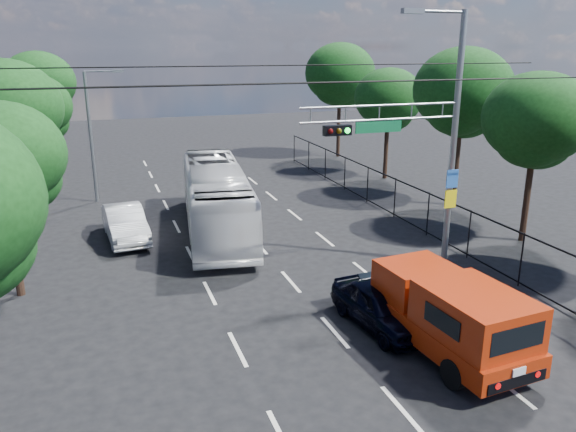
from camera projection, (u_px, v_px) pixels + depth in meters
name	position (u px, v px, depth m)	size (l,w,h in m)	color
ground	(402.00, 410.00, 13.24)	(120.00, 120.00, 0.00)	black
lane_markings	(248.00, 232.00, 25.91)	(6.12, 38.00, 0.01)	beige
signal_mast	(427.00, 132.00, 20.60)	(6.43, 0.39, 9.50)	slate
streetlight_left	(93.00, 130.00, 30.04)	(2.09, 0.22, 7.08)	slate
utility_wires	(283.00, 77.00, 19.14)	(22.00, 5.04, 0.74)	black
fence_right	(414.00, 207.00, 26.33)	(0.06, 34.03, 2.00)	black
tree_right_b	(536.00, 126.00, 23.44)	(4.50, 4.50, 7.31)	black
tree_right_c	(463.00, 97.00, 28.86)	(5.10, 5.10, 8.29)	black
tree_right_d	(388.00, 103.00, 35.33)	(4.32, 4.32, 7.02)	black
tree_right_e	(340.00, 78.00, 42.32)	(5.28, 5.28, 8.58)	black
tree_left_b	(3.00, 164.00, 18.13)	(4.08, 4.08, 6.63)	black
tree_left_c	(7.00, 116.00, 24.04)	(4.80, 4.80, 7.80)	black
tree_left_d	(35.00, 112.00, 31.61)	(4.20, 4.20, 6.83)	black
tree_left_e	(40.00, 88.00, 38.55)	(4.92, 4.92, 7.99)	black
red_pickup	(445.00, 311.00, 15.60)	(2.59, 6.07, 2.21)	black
navy_hatchback	(380.00, 306.00, 17.04)	(1.57, 3.91, 1.33)	black
white_bus	(216.00, 199.00, 25.70)	(2.61, 11.16, 3.11)	silver
white_van	(125.00, 223.00, 24.78)	(1.58, 4.52, 1.49)	silver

